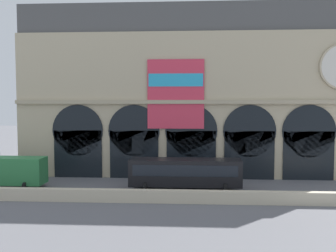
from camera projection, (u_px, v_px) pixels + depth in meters
name	position (u px, v px, depth m)	size (l,w,h in m)	color
ground_plane	(191.00, 189.00, 35.97)	(200.00, 200.00, 0.00)	slate
quay_parapet_wall	(192.00, 197.00, 30.78)	(90.00, 0.70, 1.11)	beige
station_building	(192.00, 94.00, 42.48)	(40.68, 4.72, 20.16)	#BCAD8C
box_truck_west	(9.00, 171.00, 36.43)	(7.50, 2.91, 3.12)	orange
bus_center	(185.00, 172.00, 35.38)	(11.00, 3.25, 3.10)	black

